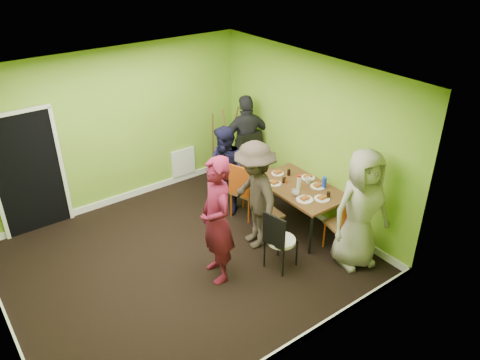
# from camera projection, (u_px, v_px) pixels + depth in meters

# --- Properties ---
(ground) EXTENTS (5.00, 5.00, 0.00)m
(ground) POSITION_uv_depth(u_px,v_px,m) (184.00, 260.00, 7.15)
(ground) COLOR black
(ground) RESTS_ON ground
(room_walls) EXTENTS (5.04, 4.54, 2.82)m
(room_walls) POSITION_uv_depth(u_px,v_px,m) (178.00, 205.00, 6.69)
(room_walls) COLOR #77A52A
(room_walls) RESTS_ON ground
(dining_table) EXTENTS (0.90, 1.50, 0.75)m
(dining_table) POSITION_uv_depth(u_px,v_px,m) (300.00, 190.00, 7.66)
(dining_table) COLOR black
(dining_table) RESTS_ON ground
(chair_left_far) EXTENTS (0.55, 0.54, 1.04)m
(chair_left_far) POSITION_uv_depth(u_px,v_px,m) (243.00, 188.00, 7.93)
(chair_left_far) COLOR #C84C12
(chair_left_far) RESTS_ON ground
(chair_left_near) EXTENTS (0.38, 0.37, 0.88)m
(chair_left_near) POSITION_uv_depth(u_px,v_px,m) (267.00, 212.00, 7.45)
(chair_left_near) COLOR #C84C12
(chair_left_near) RESTS_ON ground
(chair_back_end) EXTENTS (0.47, 0.56, 1.15)m
(chair_back_end) POSITION_uv_depth(u_px,v_px,m) (252.00, 151.00, 8.68)
(chair_back_end) COLOR #C84C12
(chair_back_end) RESTS_ON ground
(chair_front_end) EXTENTS (0.50, 0.51, 1.02)m
(chair_front_end) POSITION_uv_depth(u_px,v_px,m) (346.00, 223.00, 7.03)
(chair_front_end) COLOR #C84C12
(chair_front_end) RESTS_ON ground
(chair_bentwood) EXTENTS (0.46, 0.45, 0.97)m
(chair_bentwood) POSITION_uv_depth(u_px,v_px,m) (279.00, 238.00, 6.74)
(chair_bentwood) COLOR black
(chair_bentwood) RESTS_ON ground
(easel) EXTENTS (0.61, 0.57, 1.53)m
(easel) POSITION_uv_depth(u_px,v_px,m) (223.00, 146.00, 9.01)
(easel) COLOR brown
(easel) RESTS_ON ground
(plate_near_left) EXTENTS (0.23, 0.23, 0.01)m
(plate_near_left) POSITION_uv_depth(u_px,v_px,m) (275.00, 183.00, 7.72)
(plate_near_left) COLOR white
(plate_near_left) RESTS_ON dining_table
(plate_near_right) EXTENTS (0.27, 0.27, 0.01)m
(plate_near_right) POSITION_uv_depth(u_px,v_px,m) (305.00, 199.00, 7.27)
(plate_near_right) COLOR white
(plate_near_right) RESTS_ON dining_table
(plate_far_back) EXTENTS (0.22, 0.22, 0.01)m
(plate_far_back) POSITION_uv_depth(u_px,v_px,m) (278.00, 173.00, 8.03)
(plate_far_back) COLOR white
(plate_far_back) RESTS_ON dining_table
(plate_far_front) EXTENTS (0.24, 0.24, 0.01)m
(plate_far_front) POSITION_uv_depth(u_px,v_px,m) (322.00, 199.00, 7.29)
(plate_far_front) COLOR white
(plate_far_front) RESTS_ON dining_table
(plate_wall_back) EXTENTS (0.24, 0.24, 0.01)m
(plate_wall_back) POSITION_uv_depth(u_px,v_px,m) (308.00, 178.00, 7.89)
(plate_wall_back) COLOR white
(plate_wall_back) RESTS_ON dining_table
(plate_wall_front) EXTENTS (0.25, 0.25, 0.01)m
(plate_wall_front) POSITION_uv_depth(u_px,v_px,m) (318.00, 186.00, 7.63)
(plate_wall_front) COLOR white
(plate_wall_front) RESTS_ON dining_table
(thermos) EXTENTS (0.07, 0.07, 0.22)m
(thermos) POSITION_uv_depth(u_px,v_px,m) (299.00, 183.00, 7.52)
(thermos) COLOR white
(thermos) RESTS_ON dining_table
(blue_bottle) EXTENTS (0.07, 0.07, 0.19)m
(blue_bottle) POSITION_uv_depth(u_px,v_px,m) (324.00, 183.00, 7.56)
(blue_bottle) COLOR #1939BE
(blue_bottle) RESTS_ON dining_table
(orange_bottle) EXTENTS (0.03, 0.03, 0.08)m
(orange_bottle) POSITION_uv_depth(u_px,v_px,m) (286.00, 181.00, 7.72)
(orange_bottle) COLOR #C84C12
(orange_bottle) RESTS_ON dining_table
(glass_mid) EXTENTS (0.07, 0.07, 0.09)m
(glass_mid) POSITION_uv_depth(u_px,v_px,m) (284.00, 180.00, 7.74)
(glass_mid) COLOR black
(glass_mid) RESTS_ON dining_table
(glass_back) EXTENTS (0.06, 0.06, 0.11)m
(glass_back) POSITION_uv_depth(u_px,v_px,m) (289.00, 172.00, 7.96)
(glass_back) COLOR black
(glass_back) RESTS_ON dining_table
(glass_front) EXTENTS (0.06, 0.06, 0.10)m
(glass_front) POSITION_uv_depth(u_px,v_px,m) (328.00, 195.00, 7.30)
(glass_front) COLOR black
(glass_front) RESTS_ON dining_table
(cup_a) EXTENTS (0.12, 0.12, 0.10)m
(cup_a) POSITION_uv_depth(u_px,v_px,m) (296.00, 193.00, 7.37)
(cup_a) COLOR white
(cup_a) RESTS_ON dining_table
(cup_b) EXTENTS (0.11, 0.11, 0.10)m
(cup_b) POSITION_uv_depth(u_px,v_px,m) (308.00, 181.00, 7.71)
(cup_b) COLOR white
(cup_b) RESTS_ON dining_table
(person_standing) EXTENTS (0.59, 0.77, 1.90)m
(person_standing) POSITION_uv_depth(u_px,v_px,m) (217.00, 221.00, 6.40)
(person_standing) COLOR maroon
(person_standing) RESTS_ON ground
(person_left_far) EXTENTS (0.66, 0.82, 1.59)m
(person_left_far) POSITION_uv_depth(u_px,v_px,m) (226.00, 171.00, 8.02)
(person_left_far) COLOR black
(person_left_far) RESTS_ON ground
(person_left_near) EXTENTS (0.91, 1.26, 1.77)m
(person_left_near) POSITION_uv_depth(u_px,v_px,m) (255.00, 196.00, 7.12)
(person_left_near) COLOR #322821
(person_left_near) RESTS_ON ground
(person_back_end) EXTENTS (1.15, 0.73, 1.82)m
(person_back_end) POSITION_uv_depth(u_px,v_px,m) (247.00, 142.00, 8.81)
(person_back_end) COLOR black
(person_back_end) RESTS_ON ground
(person_front_end) EXTENTS (1.02, 0.79, 1.86)m
(person_front_end) POSITION_uv_depth(u_px,v_px,m) (361.00, 209.00, 6.69)
(person_front_end) COLOR gray
(person_front_end) RESTS_ON ground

